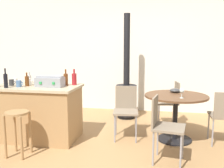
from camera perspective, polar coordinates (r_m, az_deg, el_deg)
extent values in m
plane|color=#A37A4C|center=(3.89, -0.89, -14.33)|extent=(8.80, 8.80, 0.00)
cube|color=silver|center=(5.90, 3.59, 6.96)|extent=(8.00, 0.10, 2.70)
cube|color=#A37A4C|center=(4.28, -17.04, -6.57)|extent=(1.35, 0.72, 0.85)
cube|color=tan|center=(4.19, -17.31, -0.68)|extent=(1.41, 0.78, 0.04)
cylinder|color=#A37A4C|center=(3.77, -18.41, -10.62)|extent=(0.04, 0.04, 0.60)
cylinder|color=#A37A4C|center=(3.89, -21.59, -10.20)|extent=(0.04, 0.04, 0.60)
cylinder|color=#A37A4C|center=(3.70, -23.61, -11.29)|extent=(0.04, 0.04, 0.60)
cylinder|color=#A37A4C|center=(3.57, -20.31, -11.80)|extent=(0.04, 0.04, 0.60)
cylinder|color=#A37A4C|center=(3.64, -21.25, -6.24)|extent=(0.32, 0.32, 0.03)
cylinder|color=black|center=(4.26, 14.29, -12.33)|extent=(0.55, 0.55, 0.02)
cylinder|color=black|center=(4.15, 14.46, -7.81)|extent=(0.07, 0.07, 0.72)
cylinder|color=brown|center=(4.06, 14.66, -2.70)|extent=(1.00, 1.00, 0.03)
cube|color=#7F705B|center=(4.23, 24.36, -6.70)|extent=(0.41, 0.41, 0.03)
cylinder|color=gray|center=(4.10, 22.35, -10.46)|extent=(0.02, 0.02, 0.44)
cylinder|color=gray|center=(4.42, 21.51, -9.06)|extent=(0.02, 0.02, 0.44)
cube|color=#7F705B|center=(4.88, 12.58, -4.19)|extent=(0.45, 0.45, 0.03)
cube|color=#7F705B|center=(4.87, 14.85, -1.88)|extent=(0.07, 0.36, 0.40)
cylinder|color=gray|center=(4.81, 14.86, -7.35)|extent=(0.02, 0.02, 0.44)
cylinder|color=gray|center=(5.13, 14.04, -6.32)|extent=(0.02, 0.02, 0.44)
cylinder|color=gray|center=(5.07, 10.25, -6.37)|extent=(0.02, 0.02, 0.44)
cylinder|color=gray|center=(4.74, 10.81, -7.42)|extent=(0.02, 0.02, 0.44)
cube|color=#7F705B|center=(4.06, 3.20, -6.47)|extent=(0.44, 0.44, 0.03)
cube|color=#7F705B|center=(4.20, 3.27, -3.16)|extent=(0.36, 0.06, 0.40)
cylinder|color=gray|center=(4.29, 5.51, -8.98)|extent=(0.02, 0.02, 0.45)
cylinder|color=gray|center=(4.29, 0.91, -8.93)|extent=(0.02, 0.02, 0.45)
cylinder|color=gray|center=(3.97, 0.64, -10.40)|extent=(0.02, 0.02, 0.45)
cylinder|color=gray|center=(3.96, 5.63, -10.46)|extent=(0.02, 0.02, 0.45)
cube|color=#7F705B|center=(3.32, 13.12, -9.83)|extent=(0.46, 0.46, 0.03)
cube|color=#7F705B|center=(3.29, 9.93, -6.27)|extent=(0.08, 0.36, 0.40)
cylinder|color=gray|center=(3.58, 10.55, -12.54)|extent=(0.02, 0.02, 0.46)
cylinder|color=gray|center=(3.27, 9.54, -14.61)|extent=(0.02, 0.02, 0.46)
cylinder|color=gray|center=(3.24, 15.69, -15.09)|extent=(0.02, 0.02, 0.46)
cylinder|color=gray|center=(3.55, 16.11, -12.94)|extent=(0.02, 0.02, 0.46)
cylinder|color=black|center=(5.38, 3.31, -7.45)|extent=(0.37, 0.37, 0.06)
cylinder|color=black|center=(5.29, 3.34, -3.75)|extent=(0.44, 0.44, 0.65)
cube|color=#2D2826|center=(5.08, 3.03, -4.27)|extent=(0.20, 0.02, 0.20)
cylinder|color=black|center=(5.17, 3.45, 7.90)|extent=(0.13, 0.13, 1.49)
cube|color=gray|center=(4.01, -14.20, 0.43)|extent=(0.43, 0.22, 0.15)
cube|color=gray|center=(4.00, -14.25, 1.67)|extent=(0.41, 0.13, 0.02)
cube|color=green|center=(3.95, -16.31, 0.24)|extent=(0.04, 0.01, 0.04)
cube|color=green|center=(3.86, -13.45, 0.16)|extent=(0.04, 0.01, 0.04)
cylinder|color=#603314|center=(4.11, -10.67, 1.02)|extent=(0.07, 0.07, 0.19)
cylinder|color=#603314|center=(4.09, -10.72, 2.88)|extent=(0.03, 0.03, 0.07)
cylinder|color=#B7B2AD|center=(4.50, -18.60, 1.06)|extent=(0.06, 0.06, 0.14)
cylinder|color=#B7B2AD|center=(4.49, -18.66, 2.30)|extent=(0.02, 0.02, 0.06)
cylinder|color=maroon|center=(4.13, -8.77, 1.11)|extent=(0.08, 0.08, 0.19)
cylinder|color=maroon|center=(4.12, -8.81, 2.95)|extent=(0.03, 0.03, 0.07)
cylinder|color=#603314|center=(4.19, -19.14, 0.62)|extent=(0.07, 0.07, 0.16)
cylinder|color=#603314|center=(4.18, -19.21, 2.12)|extent=(0.03, 0.03, 0.06)
cylinder|color=black|center=(4.13, -23.45, 0.68)|extent=(0.06, 0.06, 0.22)
cylinder|color=black|center=(4.11, -23.58, 2.77)|extent=(0.02, 0.02, 0.08)
cylinder|color=#4C7099|center=(4.15, -20.81, 0.07)|extent=(0.08, 0.08, 0.10)
torus|color=#4C7099|center=(4.12, -20.17, 0.12)|extent=(0.05, 0.01, 0.05)
cylinder|color=white|center=(4.31, -18.80, 0.51)|extent=(0.08, 0.08, 0.11)
torus|color=white|center=(4.29, -18.17, 0.57)|extent=(0.05, 0.01, 0.05)
cylinder|color=#383838|center=(4.34, -22.31, 0.33)|extent=(0.08, 0.08, 0.10)
torus|color=#383838|center=(4.31, -21.73, 0.39)|extent=(0.05, 0.01, 0.05)
cylinder|color=white|center=(4.59, -21.49, 0.74)|extent=(0.07, 0.07, 0.09)
torus|color=white|center=(4.56, -20.98, 0.79)|extent=(0.05, 0.01, 0.05)
cylinder|color=silver|center=(3.85, 15.86, -3.12)|extent=(0.06, 0.06, 0.00)
cylinder|color=silver|center=(3.84, 15.89, -2.50)|extent=(0.01, 0.01, 0.08)
ellipsoid|color=silver|center=(3.83, 15.93, -1.50)|extent=(0.07, 0.07, 0.06)
ellipsoid|color=#383838|center=(4.28, 14.46, -1.44)|extent=(0.18, 0.18, 0.07)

